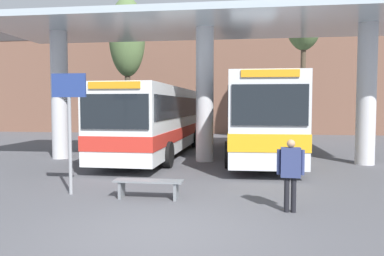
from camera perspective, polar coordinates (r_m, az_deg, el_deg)
ground_plane at (r=7.06m, az=-5.33°, el=-15.51°), size 100.00×100.00×0.00m
townhouse_backdrop at (r=30.24m, az=4.79°, el=10.34°), size 40.00×0.58×10.12m
station_canopy at (r=15.43m, az=1.97°, el=12.84°), size 17.47×5.72×5.65m
transit_bus_left_bay at (r=17.35m, az=-5.02°, el=1.56°), size 2.87×11.54×3.06m
transit_bus_center_bay at (r=17.29m, az=9.82°, el=2.06°), size 2.91×12.14×3.37m
waiting_bench_near_pillar at (r=9.34m, az=-6.66°, el=-8.60°), size 1.71×0.44×0.46m
info_sign_platform at (r=10.03m, az=-18.20°, el=2.79°), size 0.90×0.09×3.10m
pedestrian_waiting at (r=8.29m, az=14.78°, el=-5.91°), size 0.58×0.25×1.57m
poplar_tree_behind_left at (r=24.66m, az=-9.86°, el=13.27°), size 2.27×2.27×9.09m
poplar_tree_behind_right at (r=24.01m, az=16.74°, el=17.64°), size 2.53×2.53×11.08m
parked_car_street at (r=27.38m, az=-7.47°, el=0.90°), size 4.37×2.11×2.21m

